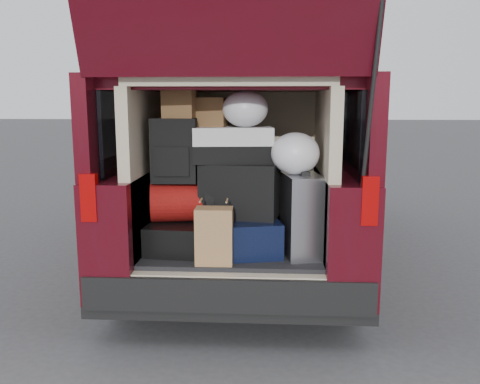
% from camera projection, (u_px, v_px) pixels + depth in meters
% --- Properties ---
extents(ground, '(80.00, 80.00, 0.00)m').
position_uv_depth(ground, '(232.00, 331.00, 3.61)').
color(ground, '#38383B').
rests_on(ground, ground).
extents(minivan, '(1.90, 5.35, 2.77)m').
position_uv_depth(minivan, '(245.00, 169.00, 5.27)').
color(minivan, black).
rests_on(minivan, ground).
extents(load_floor, '(1.24, 1.05, 0.55)m').
position_uv_depth(load_floor, '(234.00, 280.00, 3.83)').
color(load_floor, black).
rests_on(load_floor, ground).
extents(black_hardshell, '(0.42, 0.55, 0.21)m').
position_uv_depth(black_hardshell, '(178.00, 235.00, 3.66)').
color(black_hardshell, black).
rests_on(black_hardshell, load_floor).
extents(navy_hardshell, '(0.57, 0.65, 0.25)m').
position_uv_depth(navy_hardshell, '(244.00, 234.00, 3.62)').
color(navy_hardshell, black).
rests_on(navy_hardshell, load_floor).
extents(silver_roller, '(0.30, 0.41, 0.57)m').
position_uv_depth(silver_roller, '(302.00, 215.00, 3.49)').
color(silver_roller, white).
rests_on(silver_roller, load_floor).
extents(kraft_bag, '(0.25, 0.16, 0.38)m').
position_uv_depth(kraft_bag, '(214.00, 236.00, 3.33)').
color(kraft_bag, '#B07C4F').
rests_on(kraft_bag, load_floor).
extents(red_duffel, '(0.49, 0.36, 0.29)m').
position_uv_depth(red_duffel, '(182.00, 201.00, 3.64)').
color(red_duffel, '#9D150E').
rests_on(red_duffel, black_hardshell).
extents(black_soft_case, '(0.58, 0.40, 0.38)m').
position_uv_depth(black_soft_case, '(240.00, 190.00, 3.61)').
color(black_soft_case, black).
rests_on(black_soft_case, navy_hardshell).
extents(backpack, '(0.32, 0.20, 0.45)m').
position_uv_depth(backpack, '(174.00, 150.00, 3.54)').
color(backpack, black).
rests_on(backpack, red_duffel).
extents(twotone_duffel, '(0.59, 0.35, 0.25)m').
position_uv_depth(twotone_duffel, '(233.00, 145.00, 3.58)').
color(twotone_duffel, silver).
rests_on(twotone_duffel, black_soft_case).
extents(grocery_sack_lower, '(0.23, 0.19, 0.19)m').
position_uv_depth(grocery_sack_lower, '(179.00, 104.00, 3.51)').
color(grocery_sack_lower, brown).
rests_on(grocery_sack_lower, backpack).
extents(grocery_sack_upper, '(0.22, 0.19, 0.21)m').
position_uv_depth(grocery_sack_upper, '(212.00, 112.00, 3.62)').
color(grocery_sack_upper, brown).
rests_on(grocery_sack_upper, twotone_duffel).
extents(plastic_bag_center, '(0.36, 0.35, 0.25)m').
position_uv_depth(plastic_bag_center, '(245.00, 109.00, 3.51)').
color(plastic_bag_center, white).
rests_on(plastic_bag_center, twotone_duffel).
extents(plastic_bag_right, '(0.38, 0.36, 0.29)m').
position_uv_depth(plastic_bag_right, '(295.00, 154.00, 3.43)').
color(plastic_bag_right, white).
rests_on(plastic_bag_right, silver_roller).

